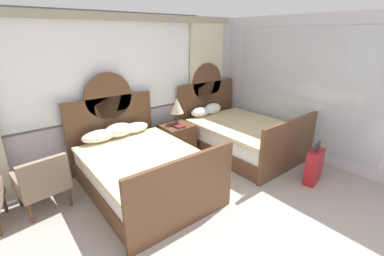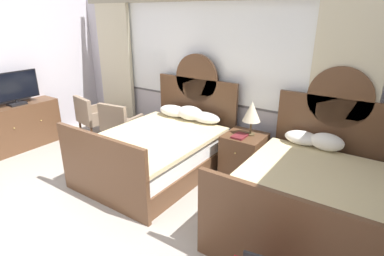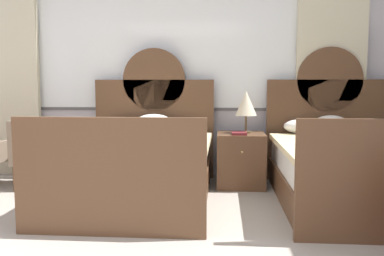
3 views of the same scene
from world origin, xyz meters
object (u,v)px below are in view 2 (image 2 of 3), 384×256
(book_on_nightstand, at_px, (240,136))
(tv_flatscreen, at_px, (14,88))
(bed_near_mirror, at_px, (308,195))
(bed_near_window, at_px, (160,148))
(nightstand_between_beds, at_px, (244,155))
(table_lamp_on_nightstand, at_px, (252,112))
(armchair_by_window_left, at_px, (120,122))
(armchair_by_window_centre, at_px, (92,115))
(dresser_minibar, at_px, (8,130))

(book_on_nightstand, relative_size, tv_flatscreen, 0.30)
(bed_near_mirror, distance_m, tv_flatscreen, 5.08)
(bed_near_window, bearing_deg, book_on_nightstand, 24.47)
(bed_near_window, xyz_separation_m, nightstand_between_beds, (1.15, 0.63, -0.05))
(table_lamp_on_nightstand, bearing_deg, armchair_by_window_left, -172.83)
(nightstand_between_beds, distance_m, armchair_by_window_centre, 3.25)
(bed_near_window, distance_m, bed_near_mirror, 2.29)
(dresser_minibar, bearing_deg, bed_near_window, 20.17)
(tv_flatscreen, bearing_deg, book_on_nightstand, 18.52)
(armchair_by_window_centre, bearing_deg, bed_near_window, -9.98)
(bed_near_window, height_order, dresser_minibar, bed_near_window)
(armchair_by_window_left, bearing_deg, dresser_minibar, -135.84)
(nightstand_between_beds, distance_m, dresser_minibar, 4.18)
(table_lamp_on_nightstand, xyz_separation_m, tv_flatscreen, (-3.88, -1.44, 0.12))
(bed_near_window, bearing_deg, bed_near_mirror, -0.42)
(bed_near_window, xyz_separation_m, book_on_nightstand, (1.12, 0.51, 0.30))
(nightstand_between_beds, height_order, dresser_minibar, dresser_minibar)
(table_lamp_on_nightstand, bearing_deg, bed_near_window, -150.53)
(table_lamp_on_nightstand, bearing_deg, book_on_nightstand, -117.27)
(bed_near_window, distance_m, armchair_by_window_left, 1.35)
(dresser_minibar, bearing_deg, bed_near_mirror, 11.05)
(dresser_minibar, xyz_separation_m, armchair_by_window_left, (1.40, 1.36, 0.03))
(bed_near_window, relative_size, tv_flatscreen, 2.60)
(bed_near_window, bearing_deg, nightstand_between_beds, 28.59)
(nightstand_between_beds, height_order, table_lamp_on_nightstand, table_lamp_on_nightstand)
(bed_near_window, xyz_separation_m, tv_flatscreen, (-2.68, -0.76, 0.76))
(armchair_by_window_left, bearing_deg, tv_flatscreen, -140.61)
(tv_flatscreen, bearing_deg, bed_near_mirror, 8.53)
(bed_near_window, relative_size, dresser_minibar, 1.24)
(bed_near_mirror, distance_m, book_on_nightstand, 1.32)
(armchair_by_window_centre, bearing_deg, table_lamp_on_nightstand, 5.45)
(armchair_by_window_left, xyz_separation_m, armchair_by_window_centre, (-0.79, 0.00, 0.00))
(tv_flatscreen, bearing_deg, armchair_by_window_left, 39.39)
(armchair_by_window_centre, bearing_deg, tv_flatscreen, -117.36)
(tv_flatscreen, relative_size, armchair_by_window_centre, 1.03)
(bed_near_window, relative_size, book_on_nightstand, 8.63)
(table_lamp_on_nightstand, height_order, armchair_by_window_left, table_lamp_on_nightstand)
(armchair_by_window_left, bearing_deg, nightstand_between_beds, 6.03)
(armchair_by_window_left, height_order, armchair_by_window_centre, same)
(bed_near_window, bearing_deg, armchair_by_window_left, 164.25)
(book_on_nightstand, bearing_deg, armchair_by_window_left, -176.64)
(tv_flatscreen, distance_m, armchair_by_window_left, 1.91)
(nightstand_between_beds, bearing_deg, bed_near_window, -151.41)
(nightstand_between_beds, relative_size, table_lamp_on_nightstand, 1.27)
(table_lamp_on_nightstand, distance_m, dresser_minibar, 4.29)
(bed_near_mirror, relative_size, armchair_by_window_left, 2.69)
(table_lamp_on_nightstand, relative_size, tv_flatscreen, 0.60)
(armchair_by_window_left, bearing_deg, armchair_by_window_centre, 179.93)
(dresser_minibar, relative_size, armchair_by_window_left, 2.16)
(dresser_minibar, xyz_separation_m, armchair_by_window_centre, (0.61, 1.36, 0.03))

